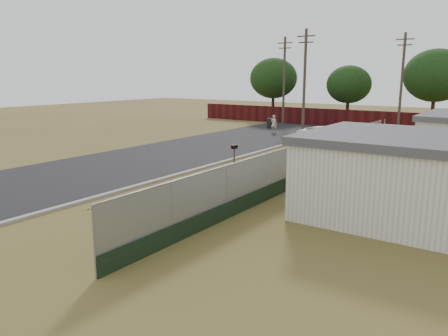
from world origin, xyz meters
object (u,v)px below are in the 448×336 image
Objects in this scene: pickup_truck at (328,136)px; pedestrian at (274,124)px; fire_hydrant at (173,226)px; trash_bin at (271,123)px; mailbox at (234,149)px.

pedestrian is at bearing 82.37° from pickup_truck.
fire_hydrant is 21.10m from pickup_truck.
pickup_truck is 5.43× the size of trash_bin.
mailbox is (-5.30, 11.69, 0.48)m from fire_hydrant.
fire_hydrant is 0.47× the size of pedestrian.
fire_hydrant is at bearing -146.42° from pickup_truck.
trash_bin reaches higher than fire_hydrant.
mailbox reaches higher than fire_hydrant.
pickup_truck is (2.35, 9.19, -0.11)m from mailbox.
fire_hydrant is 30.94m from trash_bin.
trash_bin is at bearing 75.47° from pickup_truck.
mailbox reaches higher than trash_bin.
pedestrian reaches higher than fire_hydrant.
mailbox is 9.49m from pickup_truck.
pedestrian is at bearing 108.93° from mailbox.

